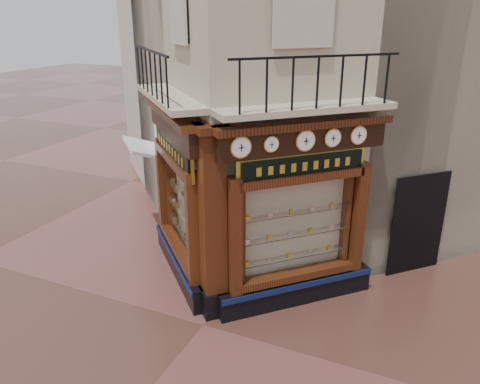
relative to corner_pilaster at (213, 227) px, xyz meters
The scene contains 16 objects.
ground 2.01m from the corner_pilaster, 90.00° to the right, with size 80.00×80.00×0.00m, color #4D2D24.
main_building 6.96m from the corner_pilaster, 90.00° to the left, with size 8.00×8.00×12.00m, color #C2AF97.
neighbour_left 9.21m from the corner_pilaster, 106.93° to the left, with size 8.00×8.00×11.00m, color beige.
neighbour_right 9.21m from the corner_pilaster, 73.07° to the left, with size 8.00×8.00×11.00m, color beige.
shopfront_left 1.77m from the corner_pilaster, 142.77° to the left, with size 2.86×2.86×3.98m.
shopfront_right 1.77m from the corner_pilaster, 37.23° to the left, with size 2.86×2.86×3.98m.
corner_pilaster is the anchor object (origin of this frame).
balcony 2.47m from the corner_pilaster, 90.00° to the left, with size 5.94×2.97×1.03m.
clock_a 1.78m from the corner_pilaster, ahead, with size 0.32×0.32×0.41m.
clock_b 2.00m from the corner_pilaster, 22.04° to the left, with size 0.25×0.25×0.31m.
clock_c 2.43m from the corner_pilaster, 30.96° to the left, with size 0.33×0.33×0.41m.
clock_d 2.87m from the corner_pilaster, 34.45° to the left, with size 0.30×0.30×0.37m.
clock_e 3.35m from the corner_pilaster, 36.54° to the left, with size 0.30×0.30×0.38m.
awning 4.63m from the corner_pilaster, 141.84° to the left, with size 1.69×1.01×0.08m, color silver, non-canonical shape.
signboard_left 2.12m from the corner_pilaster, 145.25° to the left, with size 2.24×2.24×0.60m.
signboard_right 2.12m from the corner_pilaster, 34.75° to the left, with size 2.00×2.00×0.54m.
Camera 1 is at (3.83, -6.82, 5.83)m, focal length 35.00 mm.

